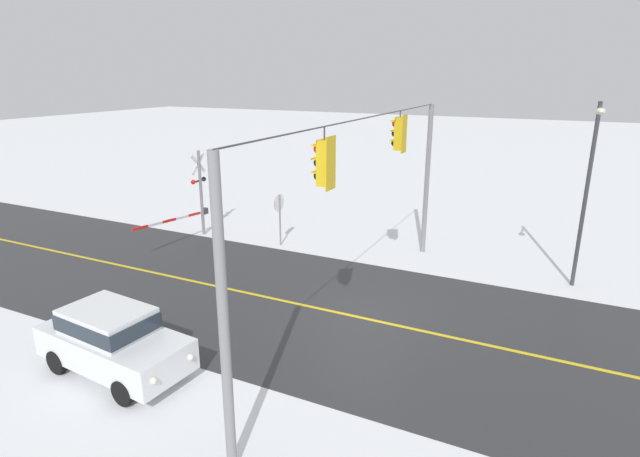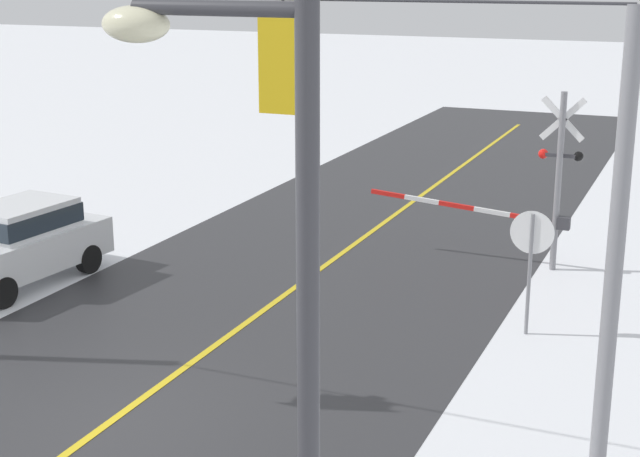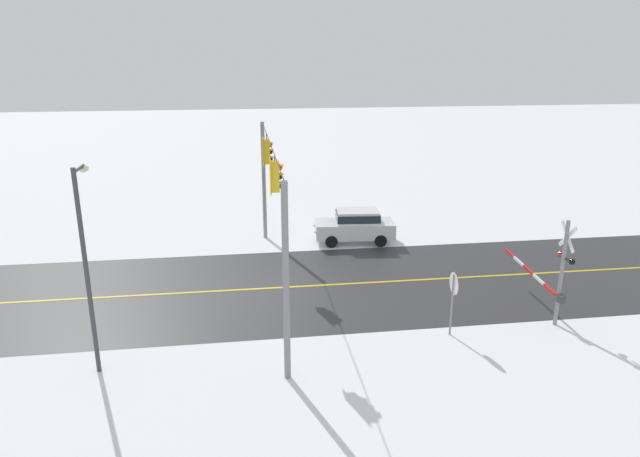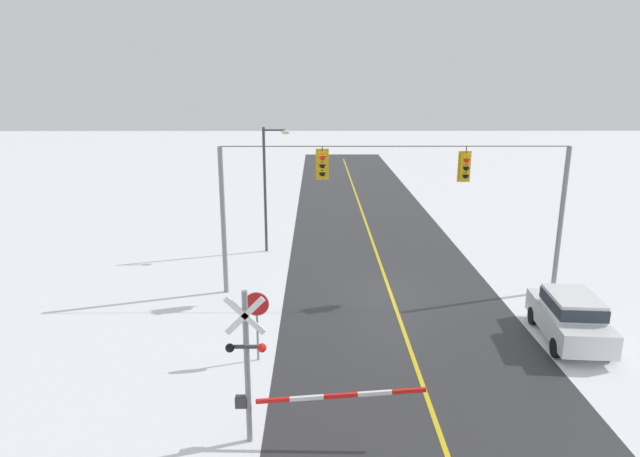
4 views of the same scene
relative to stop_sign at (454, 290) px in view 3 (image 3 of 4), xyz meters
The scene contains 8 objects.
ground_plane 7.99m from the stop_sign, 49.89° to the left, with size 160.00×160.00×0.00m, color white.
road_asphalt 13.09m from the stop_sign, 67.22° to the left, with size 9.00×80.00×0.01m, color #303033.
lane_centre_line 13.09m from the stop_sign, 67.22° to the left, with size 0.14×72.00×0.01m, color gold.
signal_span 8.14m from the stop_sign, 49.88° to the left, with size 14.20×0.47×6.22m.
stop_sign is the anchor object (origin of this frame).
railroad_crossing 4.18m from the stop_sign, 81.01° to the right, with size 4.84×0.31×4.00m.
parked_car_white 10.69m from the stop_sign, ahead, with size 2.11×4.31×1.74m.
streetlamp_near 12.04m from the stop_sign, 92.72° to the left, with size 1.39×0.28×6.50m.
Camera 3 is at (-22.39, 1.17, 9.61)m, focal length 31.94 mm.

